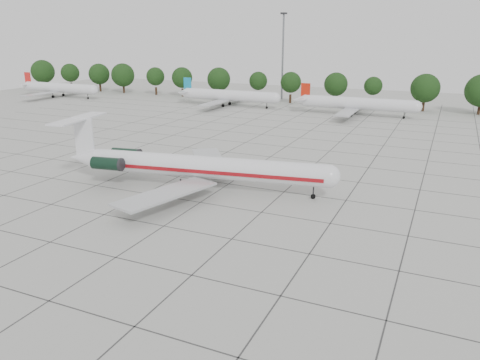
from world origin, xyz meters
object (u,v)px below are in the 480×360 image
(main_airliner, at_px, (191,166))
(bg_airliner_a, at_px, (59,88))
(bg_airliner_b, at_px, (229,96))
(floodlight_mast, at_px, (283,52))
(bg_airliner_c, at_px, (357,104))

(main_airliner, relative_size, bg_airliner_a, 1.31)
(main_airliner, relative_size, bg_airliner_b, 1.31)
(bg_airliner_a, bearing_deg, floodlight_mast, 20.43)
(main_airliner, bearing_deg, floodlight_mast, 92.40)
(main_airliner, distance_m, bg_airliner_a, 105.51)
(bg_airliner_c, distance_m, floodlight_mast, 35.95)
(main_airliner, relative_size, bg_airliner_c, 1.31)
(bg_airliner_c, bearing_deg, floodlight_mast, 142.26)
(main_airliner, distance_m, bg_airliner_c, 67.38)
(floodlight_mast, bearing_deg, bg_airliner_c, -37.74)
(bg_airliner_c, bearing_deg, main_airliner, -97.41)
(bg_airliner_a, relative_size, bg_airliner_b, 1.00)
(bg_airliner_b, height_order, floodlight_mast, floodlight_mast)
(bg_airliner_a, xyz_separation_m, bg_airliner_c, (93.34, 3.85, 0.00))
(bg_airliner_a, distance_m, bg_airliner_b, 57.90)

